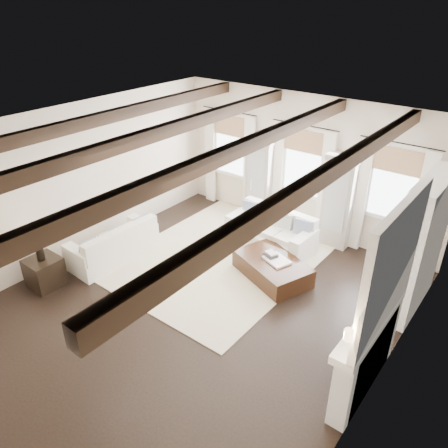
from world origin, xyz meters
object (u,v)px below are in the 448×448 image
Objects in this scene: ottoman at (272,268)px; side_table_back at (254,208)px; sofa_back at (272,233)px; side_table_front at (45,272)px; sofa_left at (115,246)px.

side_table_back is at bearing 153.19° from ottoman.
side_table_front is at bearing -123.92° from sofa_back.
ottoman is 4.45m from side_table_front.
side_table_front is at bearing -107.87° from side_table_back.
sofa_left reaches higher than side_table_back.
ottoman is at bearing 41.41° from side_table_front.
sofa_back is at bearing 47.15° from sofa_left.
sofa_left is 1.28× the size of ottoman.
side_table_front is 1.08× the size of side_table_back.
side_table_front is at bearing -117.88° from ottoman.
ottoman is 2.76× the size of side_table_back.
side_table_front reaches higher than ottoman.
side_table_front is 5.12m from side_table_back.
sofa_back is 1.33× the size of ottoman.
side_table_front reaches higher than side_table_back.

